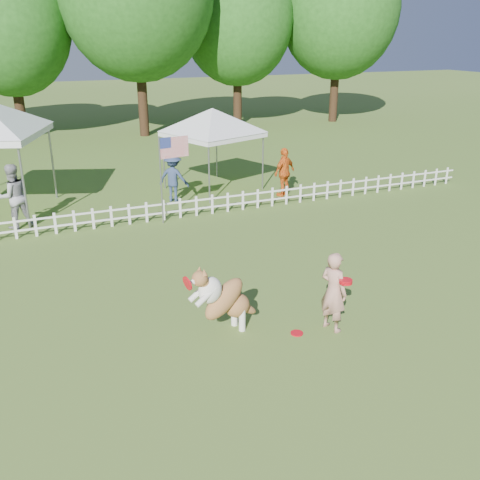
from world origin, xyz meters
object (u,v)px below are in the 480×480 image
Objects in this scene: frisbee_on_turf at (297,333)px; spectator_b at (173,178)px; canopy_tent_right at (213,150)px; spectator_a at (13,196)px; dog at (225,299)px; spectator_c at (284,172)px; handler at (333,292)px; flag_pole at (161,181)px.

spectator_b is (0.28, 8.82, 0.77)m from frisbee_on_turf.
canopy_tent_right is 1.51× the size of spectator_a.
frisbee_on_turf is 0.08× the size of canopy_tent_right.
spectator_a reaches higher than dog.
canopy_tent_right is 1.68× the size of spectator_c.
handler reaches higher than dog.
frisbee_on_turf is 7.00m from flag_pole.
spectator_b reaches higher than dog.
frisbee_on_turf is (1.17, -0.55, -0.67)m from dog.
dog is at bearing 52.27° from handler.
canopy_tent_right reaches higher than spectator_b.
canopy_tent_right reaches higher than handler.
canopy_tent_right is at bearing -26.44° from handler.
frisbee_on_turf is (-0.67, 0.08, -0.74)m from handler.
frisbee_on_turf is 0.15× the size of spectator_b.
spectator_b is (4.76, 0.73, -0.12)m from spectator_a.
spectator_a reaches higher than spectator_c.
canopy_tent_right reaches higher than spectator_c.
spectator_a is (-3.86, 1.23, -0.34)m from flag_pole.
frisbee_on_turf is at bearing -38.23° from dog.
spectator_c is (5.01, 7.47, 0.12)m from dog.
canopy_tent_right reaches higher than dog.
flag_pole is at bearing -8.37° from handler.
flag_pole reaches higher than dog.
dog is 8.99m from spectator_c.
canopy_tent_right is 6.66m from spectator_a.
spectator_a is at bearing 151.26° from flag_pole.
canopy_tent_right is at bearing -111.86° from spectator_b.
spectator_b is (1.45, 8.28, 0.10)m from dog.
handler is at bearing -90.47° from flag_pole.
canopy_tent_right is (1.30, 9.80, 0.61)m from handler.
handler is 0.61× the size of flag_pole.
spectator_c reaches higher than frisbee_on_turf.
dog is at bearing -129.50° from canopy_tent_right.
spectator_a is 4.82m from spectator_b.
handler is at bearing -32.03° from dog.
spectator_a is (-6.45, -1.63, -0.46)m from canopy_tent_right.
flag_pole is at bearing 95.18° from frisbee_on_turf.
flag_pole is (-2.59, -2.86, -0.12)m from canopy_tent_right.
flag_pole is at bearing 144.05° from spectator_a.
handler is 9.66m from spectator_a.
canopy_tent_right is 1.09× the size of flag_pole.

